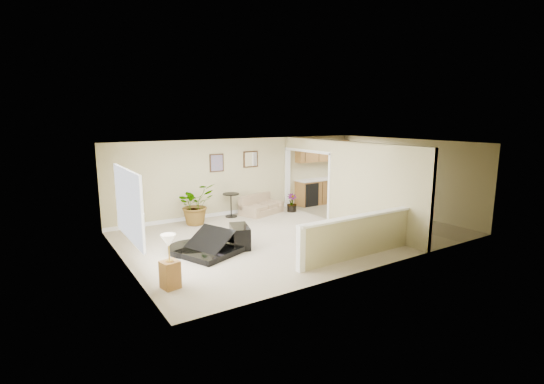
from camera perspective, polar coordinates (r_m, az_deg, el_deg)
floor at (r=11.03m, az=3.28°, el=-6.03°), size 9.00×9.00×0.00m
back_wall at (r=13.25m, az=-4.27°, el=2.33°), size 9.00×0.04×2.50m
front_wall at (r=8.54m, az=15.22°, el=-2.67°), size 9.00×0.04×2.50m
left_wall at (r=8.93m, az=-20.80°, el=-2.42°), size 0.04×6.00×2.50m
right_wall at (r=13.83m, az=18.66°, el=2.15°), size 0.04×6.00×2.50m
ceiling at (r=10.58m, az=3.42°, el=7.05°), size 9.00×6.00×0.04m
kitchen_vinyl at (r=13.06m, az=14.60°, el=-3.69°), size 2.70×6.00×0.01m
interior_partition at (r=12.05m, az=9.60°, el=1.23°), size 0.18×5.99×2.50m
pony_half_wall at (r=9.24m, az=12.10°, el=-6.21°), size 3.42×0.22×1.00m
left_window at (r=8.41m, az=-20.09°, el=-1.75°), size 0.05×2.15×1.45m
wall_art_left at (r=12.74m, az=-8.01°, el=4.19°), size 0.48×0.04×0.58m
wall_mirror at (r=13.30m, az=-3.10°, el=4.77°), size 0.55×0.04×0.55m
kitchen_cabinets at (r=14.86m, az=7.15°, el=1.70°), size 2.36×0.65×2.33m
piano at (r=9.47m, az=-9.40°, el=-5.65°), size 1.87×1.84×1.26m
piano_bench at (r=9.86m, az=-4.67°, el=-6.42°), size 0.65×0.90×0.54m
loveseat at (r=13.25m, az=-1.62°, el=-1.77°), size 1.67×1.23×0.82m
accent_table at (r=12.79m, az=-5.95°, el=-1.44°), size 0.53×0.53×0.77m
palm_plant at (r=12.07m, az=-11.03°, el=-1.77°), size 1.32×1.22×1.24m
small_plant at (r=13.49m, az=2.88°, el=-1.76°), size 0.41×0.41×0.62m
lamp_stand at (r=7.74m, az=-14.60°, el=-10.26°), size 0.36×0.36×1.05m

